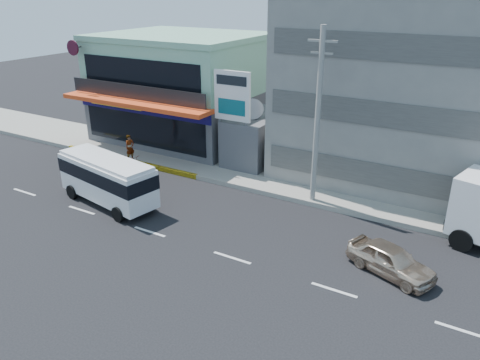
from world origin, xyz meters
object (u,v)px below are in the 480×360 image
at_px(billboard, 232,102).
at_px(minibus, 107,177).
at_px(concrete_building, 426,70).
at_px(satellite_dish, 252,117).
at_px(sedan, 391,260).
at_px(motorcycle_rider, 131,158).
at_px(shop_building, 183,91).
at_px(utility_pole_near, 318,118).

relative_size(billboard, minibus, 0.99).
height_order(concrete_building, billboard, concrete_building).
relative_size(satellite_dish, billboard, 0.22).
distance_m(minibus, sedan, 16.01).
bearing_deg(motorcycle_rider, shop_building, 97.32).
relative_size(satellite_dish, utility_pole_near, 0.15).
relative_size(concrete_building, minibus, 2.30).
height_order(minibus, motorcycle_rider, minibus).
relative_size(concrete_building, motorcycle_rider, 6.56).
height_order(utility_pole_near, sedan, utility_pole_near).
height_order(utility_pole_near, motorcycle_rider, utility_pole_near).
distance_m(billboard, utility_pole_near, 6.75).
distance_m(shop_building, sedan, 23.04).
relative_size(billboard, motorcycle_rider, 2.83).
bearing_deg(minibus, concrete_building, 43.42).
bearing_deg(concrete_building, motorcycle_rider, -153.19).
xyz_separation_m(sedan, motorcycle_rider, (-18.71, 3.96, 0.12)).
bearing_deg(utility_pole_near, minibus, -150.12).
height_order(billboard, sedan, billboard).
relative_size(utility_pole_near, motorcycle_rider, 4.10).
bearing_deg(satellite_dish, sedan, -36.26).
height_order(utility_pole_near, minibus, utility_pole_near).
distance_m(shop_building, satellite_dish, 8.54).
bearing_deg(minibus, utility_pole_near, 29.88).
distance_m(sedan, motorcycle_rider, 19.13).
bearing_deg(utility_pole_near, shop_building, 154.94).
height_order(billboard, motorcycle_rider, billboard).
distance_m(billboard, motorcycle_rider, 8.22).
bearing_deg(sedan, concrete_building, 28.41).
relative_size(concrete_building, sedan, 4.00).
relative_size(shop_building, sedan, 3.10).
bearing_deg(shop_building, billboard, -32.32).
bearing_deg(motorcycle_rider, utility_pole_near, 4.42).
bearing_deg(billboard, shop_building, 147.68).
relative_size(shop_building, utility_pole_near, 1.24).
relative_size(satellite_dish, sedan, 0.37).
bearing_deg(billboard, sedan, -29.06).
height_order(billboard, utility_pole_near, utility_pole_near).
relative_size(utility_pole_near, minibus, 1.44).
bearing_deg(motorcycle_rider, satellite_dish, 33.24).
distance_m(shop_building, minibus, 13.20).
xyz_separation_m(shop_building, sedan, (19.68, -11.51, -3.32)).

